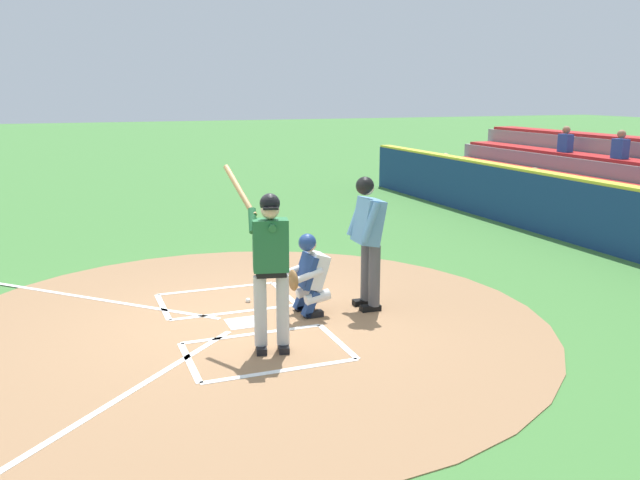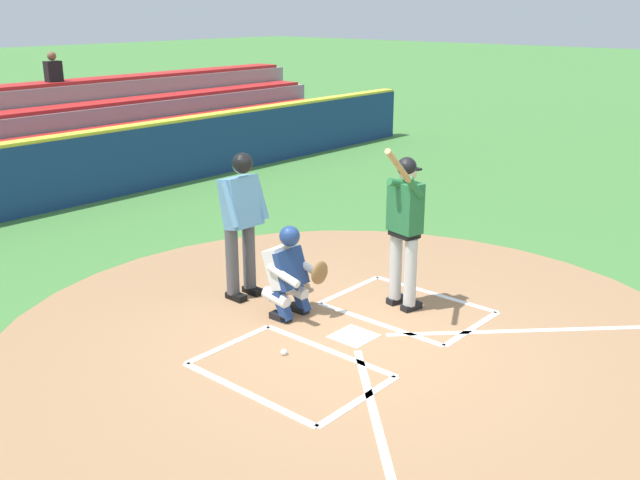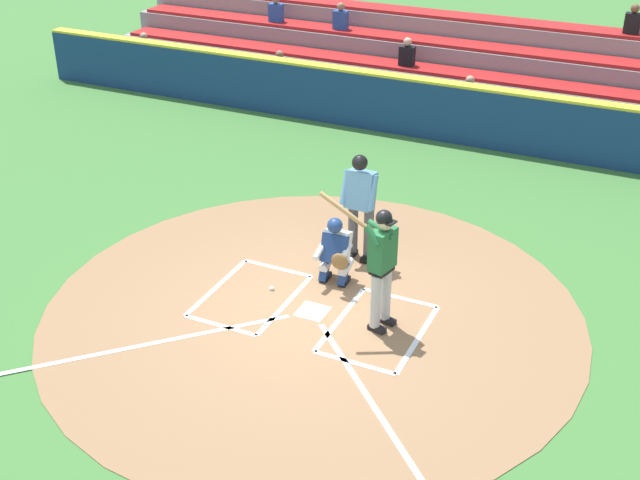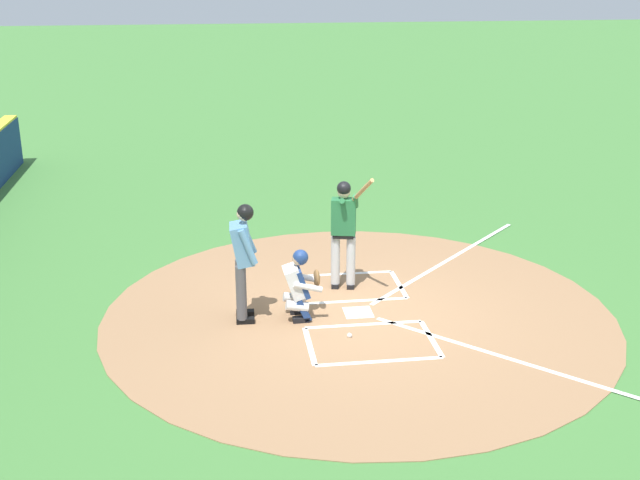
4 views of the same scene
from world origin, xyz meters
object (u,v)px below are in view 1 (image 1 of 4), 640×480
object	(u,v)px
catcher	(309,273)
baseball	(248,300)
plate_umpire	(368,234)
batter	(270,260)

from	to	relation	value
catcher	baseball	world-z (taller)	catcher
plate_umpire	batter	bearing A→B (deg)	120.78
batter	catcher	distance (m)	1.47
batter	baseball	xyz separation A→B (m)	(1.86, -0.22, -1.06)
catcher	baseball	xyz separation A→B (m)	(0.79, 0.65, -0.55)
catcher	plate_umpire	xyz separation A→B (m)	(-0.05, -0.85, 0.49)
batter	catcher	world-z (taller)	batter
catcher	batter	bearing A→B (deg)	141.02
batter	catcher	size ratio (longest dim) A/B	1.88
batter	baseball	size ratio (longest dim) A/B	28.76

